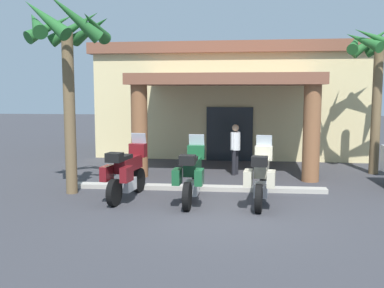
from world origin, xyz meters
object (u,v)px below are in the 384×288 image
palm_tree_near_portico (379,57)px  motorcycle_green (192,175)px  motel_building (233,99)px  motorcycle_cream (261,176)px  motorcycle_maroon (127,172)px  palm_tree_roadside (68,44)px  pedestrian (235,146)px

palm_tree_near_portico → motorcycle_green: bearing=-141.8°
motel_building → motorcycle_cream: (0.79, -9.69, -1.65)m
motorcycle_maroon → palm_tree_roadside: palm_tree_roadside is taller
motorcycle_cream → palm_tree_roadside: size_ratio=0.43×
pedestrian → palm_tree_roadside: 6.11m
pedestrian → palm_tree_near_portico: size_ratio=0.33×
palm_tree_near_portico → pedestrian: bearing=-172.0°
motorcycle_green → palm_tree_roadside: palm_tree_roadside is taller
motel_building → palm_tree_near_portico: size_ratio=2.33×
palm_tree_roadside → palm_tree_near_portico: size_ratio=1.03×
motorcycle_cream → motorcycle_green: bearing=96.1°
pedestrian → motorcycle_green: bearing=-80.6°
motel_building → palm_tree_near_portico: (4.70, -5.26, 1.47)m
motel_building → motorcycle_green: motel_building is taller
pedestrian → motel_building: bearing=116.1°
motorcycle_cream → motorcycle_maroon: bearing=93.0°
pedestrian → palm_tree_roadside: bearing=-119.9°
motorcycle_maroon → pedestrian: bearing=-28.2°
motorcycle_maroon → motorcycle_green: 1.70m
motorcycle_cream → pedestrian: bearing=16.6°
pedestrian → palm_tree_near_portico: (4.56, 0.64, 2.86)m
palm_tree_roadside → palm_tree_near_portico: 9.65m
motorcycle_green → palm_tree_roadside: 4.68m
motorcycle_green → palm_tree_near_portico: palm_tree_near_portico is taller
motorcycle_cream → pedestrian: size_ratio=1.34×
pedestrian → motorcycle_cream: bearing=-55.5°
palm_tree_roadside → pedestrian: bearing=35.3°
motorcycle_green → motorcycle_cream: bearing=-88.3°
motel_building → motorcycle_green: size_ratio=5.24×
motel_building → motorcycle_maroon: bearing=-103.2°
motel_building → pedestrian: motel_building is taller
motorcycle_maroon → motorcycle_cream: same height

